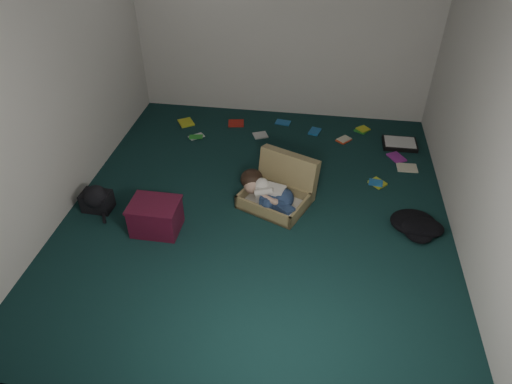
# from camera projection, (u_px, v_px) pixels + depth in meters

# --- Properties ---
(floor) EXTENTS (4.50, 4.50, 0.00)m
(floor) POSITION_uv_depth(u_px,v_px,m) (258.00, 209.00, 4.91)
(floor) COLOR #0F2B2A
(floor) RESTS_ON ground
(wall_back) EXTENTS (4.50, 0.00, 4.50)m
(wall_back) POSITION_uv_depth(u_px,v_px,m) (284.00, 22.00, 5.88)
(wall_back) COLOR silver
(wall_back) RESTS_ON ground
(wall_front) EXTENTS (4.50, 0.00, 4.50)m
(wall_front) POSITION_uv_depth(u_px,v_px,m) (195.00, 291.00, 2.36)
(wall_front) COLOR silver
(wall_front) RESTS_ON ground
(wall_left) EXTENTS (0.00, 4.50, 4.50)m
(wall_left) POSITION_uv_depth(u_px,v_px,m) (52.00, 85.00, 4.36)
(wall_left) COLOR silver
(wall_left) RESTS_ON ground
(wall_right) EXTENTS (0.00, 4.50, 4.50)m
(wall_right) POSITION_uv_depth(u_px,v_px,m) (491.00, 115.00, 3.88)
(wall_right) COLOR silver
(wall_right) RESTS_ON ground
(suitcase) EXTENTS (0.88, 0.87, 0.50)m
(suitcase) POSITION_uv_depth(u_px,v_px,m) (280.00, 189.00, 4.95)
(suitcase) COLOR #958252
(suitcase) RESTS_ON floor
(person) EXTENTS (0.65, 0.55, 0.31)m
(person) POSITION_uv_depth(u_px,v_px,m) (268.00, 193.00, 4.83)
(person) COLOR silver
(person) RESTS_ON suitcase
(maroon_bin) EXTENTS (0.49, 0.39, 0.33)m
(maroon_bin) POSITION_uv_depth(u_px,v_px,m) (156.00, 217.00, 4.56)
(maroon_bin) COLOR #4C0F24
(maroon_bin) RESTS_ON floor
(backpack) EXTENTS (0.39, 0.32, 0.23)m
(backpack) POSITION_uv_depth(u_px,v_px,m) (97.00, 200.00, 4.85)
(backpack) COLOR black
(backpack) RESTS_ON floor
(clothing_pile) EXTENTS (0.57, 0.52, 0.15)m
(clothing_pile) POSITION_uv_depth(u_px,v_px,m) (415.00, 229.00, 4.55)
(clothing_pile) COLOR black
(clothing_pile) RESTS_ON floor
(paper_tray) EXTENTS (0.43, 0.32, 0.06)m
(paper_tray) POSITION_uv_depth(u_px,v_px,m) (400.00, 144.00, 5.92)
(paper_tray) COLOR black
(paper_tray) RESTS_ON floor
(book_scatter) EXTENTS (3.13, 1.51, 0.02)m
(book_scatter) POSITION_uv_depth(u_px,v_px,m) (311.00, 140.00, 6.03)
(book_scatter) COLOR gold
(book_scatter) RESTS_ON floor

